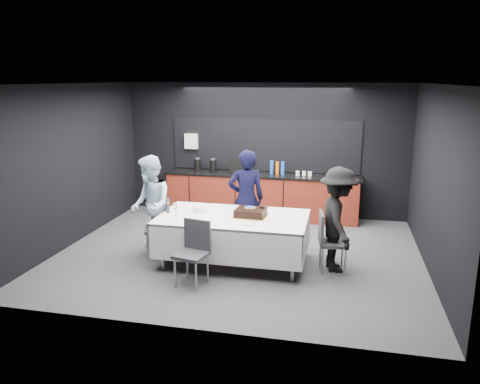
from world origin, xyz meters
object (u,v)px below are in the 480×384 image
champagne_flute (175,206)px  chair_left (162,224)px  person_left (151,206)px  party_table (233,225)px  person_center (246,199)px  cake_assembly (251,213)px  plate_stack (199,209)px  person_right (338,220)px  chair_near (194,248)px  chair_right (328,238)px

champagne_flute → chair_left: bearing=140.6°
champagne_flute → person_left: (-0.54, 0.28, -0.10)m
party_table → person_center: size_ratio=1.35×
person_center → champagne_flute: bearing=26.3°
cake_assembly → person_center: person_center is taller
plate_stack → chair_left: chair_left is taller
plate_stack → champagne_flute: bearing=-132.9°
plate_stack → party_table: bearing=-11.5°
party_table → cake_assembly: cake_assembly is taller
plate_stack → person_center: bearing=46.2°
party_table → plate_stack: 0.63m
person_right → party_table: bearing=79.5°
chair_near → champagne_flute: bearing=127.5°
plate_stack → person_center: size_ratio=0.13×
plate_stack → chair_left: bearing=-177.8°
champagne_flute → person_right: person_right is taller
champagne_flute → chair_right: bearing=4.7°
person_center → plate_stack: bearing=26.0°
champagne_flute → chair_right: champagne_flute is taller
party_table → chair_near: chair_near is taller
cake_assembly → person_right: bearing=1.5°
cake_assembly → person_right: 1.34m
party_table → champagne_flute: champagne_flute is taller
cake_assembly → champagne_flute: champagne_flute is taller
party_table → person_right: (1.61, 0.08, 0.16)m
person_center → person_left: 1.62m
chair_near → person_left: 1.44m
champagne_flute → person_right: size_ratio=0.14×
plate_stack → person_center: 0.92m
chair_left → chair_near: same height
chair_left → chair_near: (0.86, -0.95, 0.00)m
party_table → chair_left: chair_left is taller
plate_stack → chair_left: (-0.64, -0.02, -0.30)m
party_table → chair_right: 1.48m
chair_left → person_center: (1.28, 0.69, 0.33)m
party_table → person_center: person_center is taller
person_left → champagne_flute: bearing=32.1°
champagne_flute → person_center: size_ratio=0.13×
chair_near → party_table: bearing=66.1°
party_table → chair_left: (-1.23, 0.10, -0.11)m
party_table → champagne_flute: (-0.88, -0.19, 0.30)m
chair_right → person_center: 1.67m
chair_left → chair_right: 2.71m
cake_assembly → plate_stack: cake_assembly is taller
person_left → chair_near: bearing=17.8°
chair_left → chair_right: (2.71, -0.10, 0.00)m
party_table → cake_assembly: (0.27, 0.05, 0.20)m
chair_near → person_left: size_ratio=0.55×
person_right → person_left: bearing=76.4°
party_table → person_left: 1.44m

